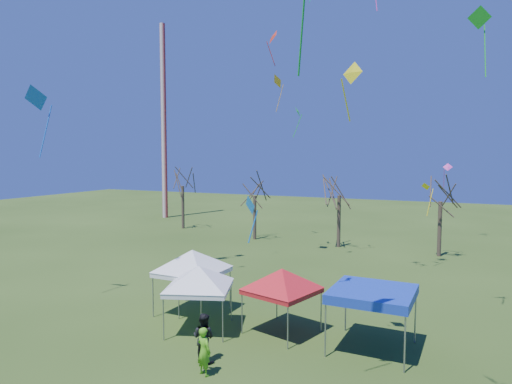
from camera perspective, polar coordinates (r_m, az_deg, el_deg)
ground at (r=19.09m, az=-1.45°, el=-20.90°), size 140.00×140.00×0.00m
radio_mast at (r=61.06m, az=-11.46°, el=8.57°), size 0.70×0.70×25.00m
tree_0 at (r=51.44m, az=-9.18°, el=2.65°), size 3.83×3.83×8.44m
tree_1 at (r=44.18m, az=-0.17°, el=1.48°), size 3.42×3.42×7.54m
tree_2 at (r=41.13m, az=10.39°, el=1.87°), size 3.71×3.71×8.18m
tree_3 at (r=39.64m, az=22.14°, el=1.19°), size 3.59×3.59×7.91m
tent_white_west at (r=24.07m, az=-7.98°, el=-7.70°), size 4.36×4.36×3.84m
tent_white_mid at (r=21.75m, az=-7.16°, el=-9.68°), size 3.80×3.80×3.55m
tent_red at (r=21.33m, az=3.27°, el=-10.07°), size 3.81×3.81×3.49m
tent_blue at (r=20.21m, az=14.37°, el=-12.26°), size 3.43×3.43×2.62m
person_dark at (r=19.16m, az=-6.58°, el=-17.62°), size 0.98×0.77×1.96m
person_green at (r=18.15m, az=-6.53°, el=-19.16°), size 0.78×0.65×1.83m
kite_27 at (r=18.66m, az=11.90°, el=14.26°), size 0.97×0.74×2.31m
kite_1 at (r=20.50m, az=-0.64°, el=-1.70°), size 0.91×0.84×2.15m
kite_14 at (r=27.70m, az=-25.73°, el=10.56°), size 1.59×1.10×3.94m
kite_11 at (r=35.98m, az=2.09°, el=18.81°), size 1.33×1.35×2.66m
kite_2 at (r=44.13m, az=2.77°, el=13.67°), size 1.59×1.55×3.63m
kite_22 at (r=34.90m, az=20.52°, el=0.48°), size 0.92×0.87×2.39m
kite_19 at (r=37.74m, az=22.82°, el=2.82°), size 0.71×0.51×1.89m
kite_17 at (r=24.39m, az=26.16°, el=18.85°), size 1.10×0.65×3.24m
kite_13 at (r=39.01m, az=5.29°, el=9.90°), size 0.80×1.12×2.64m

